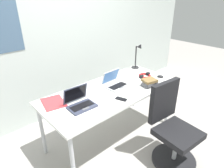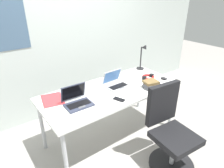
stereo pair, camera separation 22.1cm
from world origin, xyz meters
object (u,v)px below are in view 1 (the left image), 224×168
object	(u,v)px
laptop_back_right	(80,103)
cell_phone	(121,99)
book_stack	(150,83)
paper_folder_mid_desk	(53,102)
laptop_center	(115,83)
office_chair	(172,131)
computer_mouse	(160,76)
headphones	(145,76)
desk_lamp	(137,57)

from	to	relation	value
laptop_back_right	cell_phone	world-z (taller)	laptop_back_right
book_stack	paper_folder_mid_desk	size ratio (longest dim) A/B	0.70
laptop_back_right	laptop_center	bearing A→B (deg)	8.60
cell_phone	paper_folder_mid_desk	xyz separation A→B (m)	(-0.61, 0.46, -0.00)
cell_phone	book_stack	distance (m)	0.53
laptop_center	cell_phone	size ratio (longest dim) A/B	2.18
laptop_center	office_chair	world-z (taller)	office_chair
laptop_back_right	book_stack	world-z (taller)	laptop_back_right
computer_mouse	headphones	distance (m)	0.22
office_chair	headphones	bearing A→B (deg)	62.48
office_chair	laptop_back_right	bearing A→B (deg)	137.00
laptop_center	office_chair	size ratio (longest dim) A/B	0.31
paper_folder_mid_desk	office_chair	xyz separation A→B (m)	(0.95, -0.98, -0.35)
cell_phone	headphones	xyz separation A→B (m)	(0.72, 0.23, 0.01)
laptop_back_right	paper_folder_mid_desk	bearing A→B (deg)	125.05
cell_phone	office_chair	xyz separation A→B (m)	(0.34, -0.51, -0.35)
cell_phone	headphones	world-z (taller)	headphones
laptop_center	office_chair	xyz separation A→B (m)	(0.15, -0.81, -0.38)
cell_phone	office_chair	size ratio (longest dim) A/B	0.14
paper_folder_mid_desk	computer_mouse	bearing A→B (deg)	-15.19
laptop_center	paper_folder_mid_desk	xyz separation A→B (m)	(-0.80, 0.17, -0.04)
laptop_center	book_stack	distance (m)	0.45
desk_lamp	laptop_center	size ratio (longest dim) A/B	1.35
laptop_center	book_stack	bearing A→B (deg)	-41.54
desk_lamp	headphones	bearing A→B (deg)	-119.09
headphones	book_stack	xyz separation A→B (m)	(-0.20, -0.24, 0.03)
cell_phone	book_stack	bearing A→B (deg)	-19.29
book_stack	cell_phone	bearing A→B (deg)	179.61
laptop_center	computer_mouse	size ratio (longest dim) A/B	3.09
headphones	book_stack	distance (m)	0.31
laptop_back_right	cell_phone	bearing A→B (deg)	-25.04
headphones	laptop_back_right	bearing A→B (deg)	-178.37
laptop_back_right	paper_folder_mid_desk	size ratio (longest dim) A/B	0.96
laptop_center	paper_folder_mid_desk	bearing A→B (deg)	168.23
book_stack	paper_folder_mid_desk	bearing A→B (deg)	157.78
desk_lamp	paper_folder_mid_desk	bearing A→B (deg)	-177.53
desk_lamp	book_stack	xyz separation A→B (m)	(-0.36, -0.53, -0.15)
laptop_center	cell_phone	world-z (taller)	laptop_center
book_stack	computer_mouse	bearing A→B (deg)	10.84
cell_phone	paper_folder_mid_desk	world-z (taller)	cell_phone
desk_lamp	cell_phone	bearing A→B (deg)	-149.30
headphones	paper_folder_mid_desk	xyz separation A→B (m)	(-1.34, 0.23, -0.01)
computer_mouse	headphones	xyz separation A→B (m)	(-0.14, 0.17, -0.00)
laptop_back_right	office_chair	bearing A→B (deg)	-43.00
headphones	paper_folder_mid_desk	size ratio (longest dim) A/B	0.69
desk_lamp	office_chair	distance (m)	1.30
book_stack	office_chair	size ratio (longest dim) A/B	0.22
laptop_center	computer_mouse	world-z (taller)	laptop_center
cell_phone	headphones	distance (m)	0.76
paper_folder_mid_desk	laptop_center	bearing A→B (deg)	-11.77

